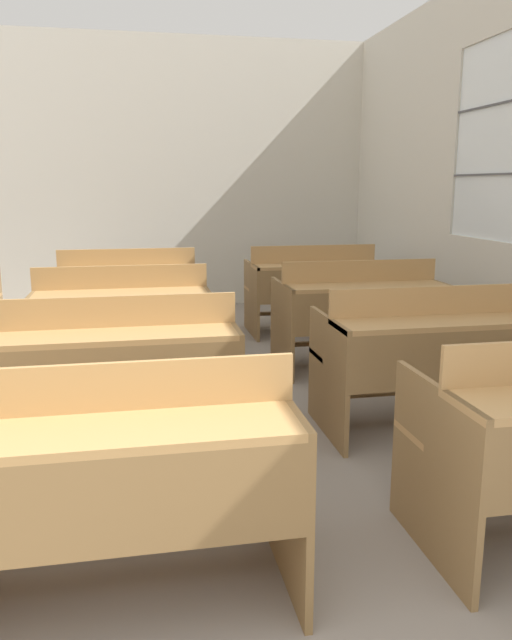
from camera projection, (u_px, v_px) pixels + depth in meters
wall_back at (106, 175)px, 7.30m from camera, size 6.34×0.06×3.16m
bench_front_center at (112, 475)px, 2.14m from camera, size 1.27×0.71×0.88m
bench_second_center at (121, 369)px, 3.40m from camera, size 1.27×0.71×0.88m
bench_second_right at (430, 353)px, 3.71m from camera, size 1.27×0.71×0.88m
bench_third_center at (123, 319)px, 4.66m from camera, size 1.27×0.71×0.88m
bench_third_right at (359, 310)px, 4.98m from camera, size 1.27×0.71×0.88m
bench_back_center at (128, 291)px, 5.89m from camera, size 1.27×0.71×0.88m
bench_back_right at (313, 285)px, 6.23m from camera, size 1.27×0.71×0.88m
wastepaper_bin at (363, 297)px, 7.17m from camera, size 0.29×0.29×0.40m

